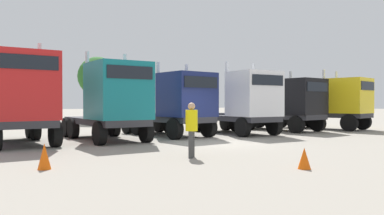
# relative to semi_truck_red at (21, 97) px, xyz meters

# --- Properties ---
(ground) EXTENTS (200.00, 200.00, 0.00)m
(ground) POSITION_rel_semi_truck_red_xyz_m (7.67, -3.41, -2.04)
(ground) COLOR gray
(semi_truck_red) EXTENTS (2.69, 6.04, 4.48)m
(semi_truck_red) POSITION_rel_semi_truck_red_xyz_m (0.00, 0.00, 0.00)
(semi_truck_red) COLOR #333338
(semi_truck_red) RESTS_ON ground
(semi_truck_teal) EXTENTS (2.62, 6.18, 4.23)m
(semi_truck_teal) POSITION_rel_semi_truck_red_xyz_m (3.94, -0.32, -0.13)
(semi_truck_teal) COLOR #333338
(semi_truck_teal) RESTS_ON ground
(semi_truck_navy) EXTENTS (3.13, 6.12, 3.96)m
(semi_truck_navy) POSITION_rel_semi_truck_red_xyz_m (7.82, 0.25, -0.29)
(semi_truck_navy) COLOR #333338
(semi_truck_navy) RESTS_ON ground
(semi_truck_white) EXTENTS (2.75, 5.94, 4.13)m
(semi_truck_white) POSITION_rel_semi_truck_red_xyz_m (11.72, -0.66, -0.22)
(semi_truck_white) COLOR #333338
(semi_truck_white) RESTS_ON ground
(semi_truck_black) EXTENTS (3.17, 6.34, 3.89)m
(semi_truck_black) POSITION_rel_semi_truck_red_xyz_m (15.92, -0.05, -0.30)
(semi_truck_black) COLOR #333338
(semi_truck_black) RESTS_ON ground
(semi_truck_yellow) EXTENTS (3.82, 6.62, 4.02)m
(semi_truck_yellow) POSITION_rel_semi_truck_red_xyz_m (19.73, -0.70, -0.25)
(semi_truck_yellow) COLOR #333338
(semi_truck_yellow) RESTS_ON ground
(visitor_in_hivis) EXTENTS (0.56, 0.56, 1.82)m
(visitor_in_hivis) POSITION_rel_semi_truck_red_xyz_m (4.14, -6.74, -0.98)
(visitor_in_hivis) COLOR #3C3C3C
(visitor_in_hivis) RESTS_ON ground
(traffic_cone_near) EXTENTS (0.36, 0.36, 0.59)m
(traffic_cone_near) POSITION_rel_semi_truck_red_xyz_m (5.56, -10.26, -1.75)
(traffic_cone_near) COLOR #F2590C
(traffic_cone_near) RESTS_ON ground
(traffic_cone_far) EXTENTS (0.36, 0.36, 0.71)m
(traffic_cone_far) POSITION_rel_semi_truck_red_xyz_m (-0.45, -6.50, -1.69)
(traffic_cone_far) COLOR #F2590C
(traffic_cone_far) RESTS_ON ground
(oak_far_centre) EXTENTS (3.43, 3.43, 5.82)m
(oak_far_centre) POSITION_rel_semi_truck_red_xyz_m (8.68, 15.64, 2.04)
(oak_far_centre) COLOR #4C3823
(oak_far_centre) RESTS_ON ground
(oak_far_right) EXTENTS (3.04, 3.04, 4.88)m
(oak_far_right) POSITION_rel_semi_truck_red_xyz_m (18.15, 19.63, 1.29)
(oak_far_right) COLOR #4C3823
(oak_far_right) RESTS_ON ground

